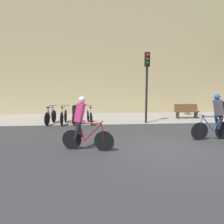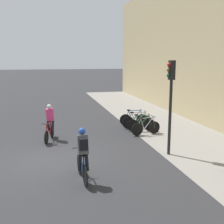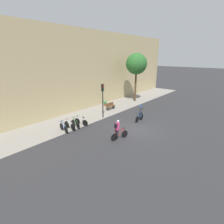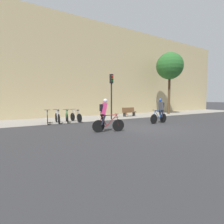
{
  "view_description": "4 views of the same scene",
  "coord_description": "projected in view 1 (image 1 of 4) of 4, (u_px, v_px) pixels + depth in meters",
  "views": [
    {
      "loc": [
        -2.45,
        -6.98,
        2.17
      ],
      "look_at": [
        -1.63,
        2.63,
        0.92
      ],
      "focal_mm": 35.0,
      "sensor_mm": 36.0,
      "label": 1
    },
    {
      "loc": [
        10.77,
        -0.02,
        3.9
      ],
      "look_at": [
        -1.75,
        2.92,
        1.47
      ],
      "focal_mm": 45.0,
      "sensor_mm": 36.0,
      "label": 2
    },
    {
      "loc": [
        -13.38,
        -8.13,
        6.83
      ],
      "look_at": [
        -0.98,
        2.26,
        1.56
      ],
      "focal_mm": 28.0,
      "sensor_mm": 36.0,
      "label": 3
    },
    {
      "loc": [
        -7.33,
        -7.92,
        1.74
      ],
      "look_at": [
        -0.81,
        2.67,
        0.83
      ],
      "focal_mm": 28.0,
      "sensor_mm": 36.0,
      "label": 4
    }
  ],
  "objects": [
    {
      "name": "ground",
      "position": [
        167.0,
        148.0,
        7.38
      ],
      "size": [
        200.0,
        200.0,
        0.0
      ],
      "primitive_type": "plane",
      "color": "#2B2B2D"
    },
    {
      "name": "kerb_strip",
      "position": [
        132.0,
        118.0,
        14.05
      ],
      "size": [
        44.0,
        4.5,
        0.01
      ],
      "primitive_type": "cube",
      "color": "gray",
      "rests_on": "ground"
    },
    {
      "name": "building_facade",
      "position": [
        126.0,
        45.0,
        15.93
      ],
      "size": [
        44.0,
        0.6,
        9.95
      ],
      "primitive_type": "cube",
      "color": "tan",
      "rests_on": "ground"
    },
    {
      "name": "cyclist_pink",
      "position": [
        82.0,
        122.0,
        7.09
      ],
      "size": [
        1.7,
        0.62,
        1.77
      ],
      "color": "black",
      "rests_on": "ground"
    },
    {
      "name": "cyclist_grey",
      "position": [
        216.0,
        116.0,
        8.45
      ],
      "size": [
        1.7,
        0.46,
        1.79
      ],
      "color": "black",
      "rests_on": "ground"
    },
    {
      "name": "parked_bike_0",
      "position": [
        51.0,
        117.0,
        11.82
      ],
      "size": [
        0.47,
        1.65,
        0.98
      ],
      "color": "black",
      "rests_on": "ground"
    },
    {
      "name": "parked_bike_1",
      "position": [
        64.0,
        116.0,
        11.88
      ],
      "size": [
        0.46,
        1.76,
        0.98
      ],
      "color": "black",
      "rests_on": "ground"
    },
    {
      "name": "parked_bike_2",
      "position": [
        77.0,
        116.0,
        11.94
      ],
      "size": [
        0.49,
        1.59,
        0.96
      ],
      "color": "black",
      "rests_on": "ground"
    },
    {
      "name": "parked_bike_3",
      "position": [
        90.0,
        116.0,
        12.0
      ],
      "size": [
        0.48,
        1.66,
        0.96
      ],
      "color": "black",
      "rests_on": "ground"
    },
    {
      "name": "traffic_light_pole",
      "position": [
        147.0,
        75.0,
        11.83
      ],
      "size": [
        0.26,
        0.3,
        3.85
      ],
      "color": "black",
      "rests_on": "ground"
    },
    {
      "name": "bench",
      "position": [
        187.0,
        111.0,
        13.75
      ],
      "size": [
        1.49,
        0.44,
        0.89
      ],
      "color": "brown",
      "rests_on": "ground"
    },
    {
      "name": "potted_plant",
      "position": [
        187.0,
        108.0,
        15.45
      ],
      "size": [
        0.48,
        0.48,
        0.78
      ],
      "color": "brown",
      "rests_on": "ground"
    }
  ]
}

